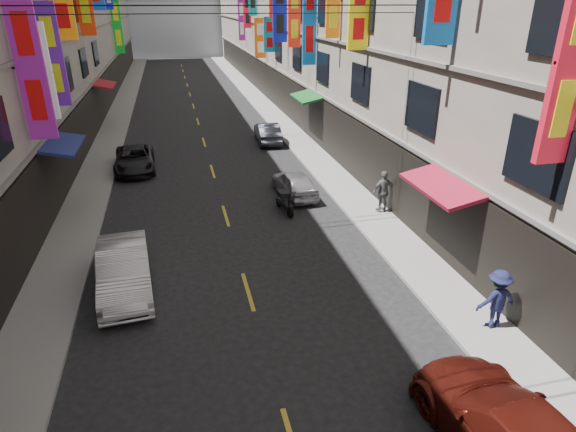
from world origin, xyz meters
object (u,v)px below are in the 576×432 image
pedestrian_rfar (383,191)px  car_right_mid (294,183)px  car_right_far (267,133)px  car_left_mid (124,270)px  scooter_far_right (284,202)px  car_left_far (135,159)px  pedestrian_rnear (497,299)px

pedestrian_rfar → car_right_mid: bearing=-50.8°
car_right_far → pedestrian_rfar: size_ratio=2.16×
car_left_mid → scooter_far_right: bearing=33.2°
car_left_mid → car_right_far: (7.69, 16.02, -0.08)m
scooter_far_right → car_right_far: 11.27m
car_left_far → pedestrian_rnear: (10.27, -16.59, 0.37)m
car_left_far → car_right_far: car_right_far is taller
car_left_far → car_right_mid: 9.25m
scooter_far_right → car_left_far: car_left_far is taller
pedestrian_rfar → scooter_far_right: bearing=-23.9°
scooter_far_right → car_right_far: car_right_far is taller
car_left_far → car_right_mid: bearing=-38.9°
scooter_far_right → pedestrian_rfar: pedestrian_rfar is taller
car_left_far → scooter_far_right: bearing=-50.4°
car_right_far → pedestrian_rnear: pedestrian_rnear is taller
car_left_mid → car_right_mid: car_left_mid is taller
scooter_far_right → pedestrian_rfar: size_ratio=1.00×
pedestrian_rnear → car_right_far: bearing=-84.2°
scooter_far_right → car_right_far: (1.49, 11.17, 0.20)m
car_right_mid → pedestrian_rfar: pedestrian_rfar is taller
car_right_far → pedestrian_rnear: size_ratio=2.25×
scooter_far_right → car_left_far: bearing=-56.7°
car_right_mid → pedestrian_rnear: 11.41m
car_left_mid → pedestrian_rfar: (10.22, 3.67, 0.30)m
car_left_mid → pedestrian_rnear: 10.90m
car_left_far → car_left_mid: bearing=-90.6°
scooter_far_right → car_right_mid: size_ratio=0.51×
car_right_mid → car_right_far: bearing=-98.7°
car_right_mid → pedestrian_rnear: pedestrian_rnear is taller
car_left_far → pedestrian_rnear: size_ratio=2.54×
car_left_mid → pedestrian_rnear: bearing=-28.7°
car_left_mid → car_left_far: (-0.31, 12.16, -0.11)m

